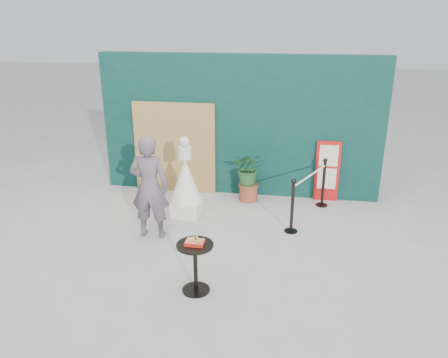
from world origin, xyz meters
TOP-DOWN VIEW (x-y plane):
  - ground at (0.00, 0.00)m, footprint 60.00×60.00m
  - back_wall at (0.00, 3.15)m, footprint 6.00×0.30m
  - bamboo_fence at (-1.40, 2.94)m, footprint 1.80×0.08m
  - woman at (-1.24, 0.78)m, footprint 0.70×0.47m
  - menu_board at (1.90, 2.95)m, footprint 0.50×0.07m
  - statue at (-0.85, 1.72)m, footprint 0.62×0.62m
  - cafe_table at (-0.07, -0.75)m, footprint 0.52×0.52m
  - food_basket at (-0.07, -0.75)m, footprint 0.26×0.19m
  - planter at (0.28, 2.65)m, footprint 0.64×0.55m
  - stanchion_barrier at (1.52, 1.98)m, footprint 0.84×1.54m

SIDE VIEW (x-z plane):
  - ground at x=0.00m, z-range 0.00..0.00m
  - stanchion_barrier at x=1.52m, z-range -0.02..1.01m
  - cafe_table at x=-0.07m, z-range 0.12..0.87m
  - planter at x=0.28m, z-range 0.09..1.17m
  - menu_board at x=1.90m, z-range 0.00..1.30m
  - statue at x=-0.85m, z-range -0.15..1.45m
  - food_basket at x=-0.07m, z-range 0.73..0.84m
  - woman at x=-1.24m, z-range 0.00..1.86m
  - bamboo_fence at x=-1.40m, z-range 0.00..2.00m
  - back_wall at x=0.00m, z-range 0.00..3.00m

